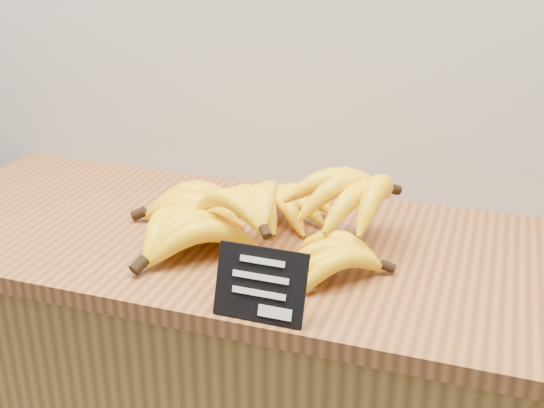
{
  "coord_description": "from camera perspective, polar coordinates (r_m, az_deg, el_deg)",
  "views": [
    {
      "loc": [
        0.5,
        1.73,
        1.46
      ],
      "look_at": [
        0.16,
        2.7,
        1.02
      ],
      "focal_mm": 45.0,
      "sensor_mm": 36.0,
      "label": 1
    }
  ],
  "objects": [
    {
      "name": "counter_top",
      "position": [
        1.21,
        0.77,
        -3.69
      ],
      "size": [
        1.43,
        0.54,
        0.03
      ],
      "primitive_type": "cube",
      "color": "brown",
      "rests_on": "counter"
    },
    {
      "name": "banana_pile",
      "position": [
        1.18,
        -1.23,
        -0.87
      ],
      "size": [
        0.53,
        0.41,
        0.12
      ],
      "color": "yellow",
      "rests_on": "counter_top"
    },
    {
      "name": "chalkboard_sign",
      "position": [
        0.96,
        -0.98,
        -6.76
      ],
      "size": [
        0.13,
        0.04,
        0.1
      ],
      "primitive_type": "cube",
      "rotation": [
        -0.36,
        0.0,
        0.0
      ],
      "color": "black",
      "rests_on": "counter_top"
    }
  ]
}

